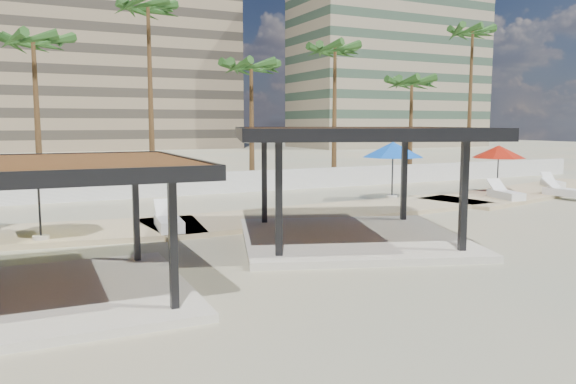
# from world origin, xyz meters

# --- Properties ---
(ground) EXTENTS (200.00, 200.00, 0.00)m
(ground) POSITION_xyz_m (0.00, 0.00, 0.00)
(ground) COLOR tan
(ground) RESTS_ON ground
(promenade) EXTENTS (44.45, 7.97, 0.24)m
(promenade) POSITION_xyz_m (2.00, 7.67, 0.06)
(promenade) COLOR #C6B284
(promenade) RESTS_ON ground
(boundary_wall) EXTENTS (56.00, 0.30, 1.20)m
(boundary_wall) POSITION_xyz_m (0.00, 16.00, 0.60)
(boundary_wall) COLOR silver
(boundary_wall) RESTS_ON ground
(building_mid) EXTENTS (38.00, 16.00, 30.40)m
(building_mid) POSITION_xyz_m (4.00, 78.00, 14.27)
(building_mid) COLOR #847259
(building_mid) RESTS_ON ground
(building_east) EXTENTS (32.00, 15.00, 36.40)m
(building_east) POSITION_xyz_m (48.00, 66.00, 17.27)
(building_east) COLOR gray
(building_east) RESTS_ON ground
(pavilion_central) EXTENTS (9.42, 9.42, 3.75)m
(pavilion_central) POSITION_xyz_m (-0.29, 1.93, 2.24)
(pavilion_central) COLOR beige
(pavilion_central) RESTS_ON ground
(pavilion_west) EXTENTS (6.28, 6.28, 3.09)m
(pavilion_west) POSITION_xyz_m (-9.59, -0.49, 1.85)
(pavilion_west) COLOR beige
(pavilion_west) RESTS_ON ground
(umbrella_b) EXTENTS (3.75, 3.75, 2.65)m
(umbrella_b) POSITION_xyz_m (-9.55, 5.80, 2.46)
(umbrella_b) COLOR beige
(umbrella_b) RESTS_ON promenade
(umbrella_c) EXTENTS (3.40, 3.40, 2.53)m
(umbrella_c) POSITION_xyz_m (13.43, 8.68, 2.36)
(umbrella_c) COLOR beige
(umbrella_c) RESTS_ON promenade
(umbrella_d) EXTENTS (3.81, 3.81, 2.79)m
(umbrella_d) POSITION_xyz_m (6.78, 9.20, 2.58)
(umbrella_d) COLOR beige
(umbrella_d) RESTS_ON promenade
(lounger_a) EXTENTS (1.06, 2.50, 0.92)m
(lounger_a) POSITION_xyz_m (-5.39, 5.86, 0.40)
(lounger_a) COLOR white
(lounger_a) RESTS_ON promenade
(lounger_b) EXTENTS (1.31, 2.46, 0.89)m
(lounger_b) POSITION_xyz_m (11.67, 6.49, 0.39)
(lounger_b) COLOR white
(lounger_b) RESTS_ON promenade
(lounger_c) EXTENTS (0.95, 2.40, 0.89)m
(lounger_c) POSITION_xyz_m (15.22, 5.85, 0.39)
(lounger_c) COLOR white
(lounger_c) RESTS_ON promenade
(lounger_d) EXTENTS (1.54, 2.14, 0.78)m
(lounger_d) POSITION_xyz_m (18.51, 9.24, 0.37)
(lounger_d) COLOR white
(lounger_d) RESTS_ON promenade
(palm_c) EXTENTS (3.00, 3.00, 8.85)m
(palm_c) POSITION_xyz_m (-9.00, 18.10, 7.72)
(palm_c) COLOR brown
(palm_c) RESTS_ON ground
(palm_d) EXTENTS (3.00, 3.00, 11.19)m
(palm_d) POSITION_xyz_m (-3.00, 18.90, 9.90)
(palm_d) COLOR brown
(palm_d) RESTS_ON ground
(palm_e) EXTENTS (3.00, 3.00, 8.13)m
(palm_e) POSITION_xyz_m (3.00, 18.40, 7.03)
(palm_e) COLOR brown
(palm_e) RESTS_ON ground
(palm_f) EXTENTS (3.00, 3.00, 9.51)m
(palm_f) POSITION_xyz_m (9.00, 18.60, 8.33)
(palm_f) COLOR brown
(palm_f) RESTS_ON ground
(palm_g) EXTENTS (3.00, 3.00, 7.56)m
(palm_g) POSITION_xyz_m (15.00, 18.20, 6.49)
(palm_g) COLOR brown
(palm_g) RESTS_ON ground
(palm_h) EXTENTS (3.00, 3.00, 11.49)m
(palm_h) POSITION_xyz_m (21.00, 18.80, 10.18)
(palm_h) COLOR brown
(palm_h) RESTS_ON ground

